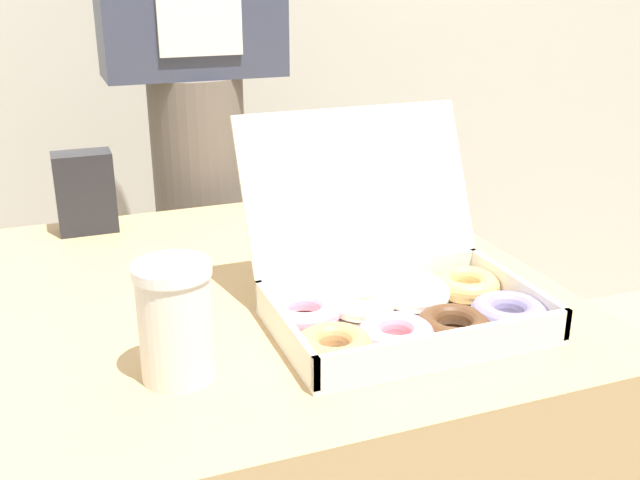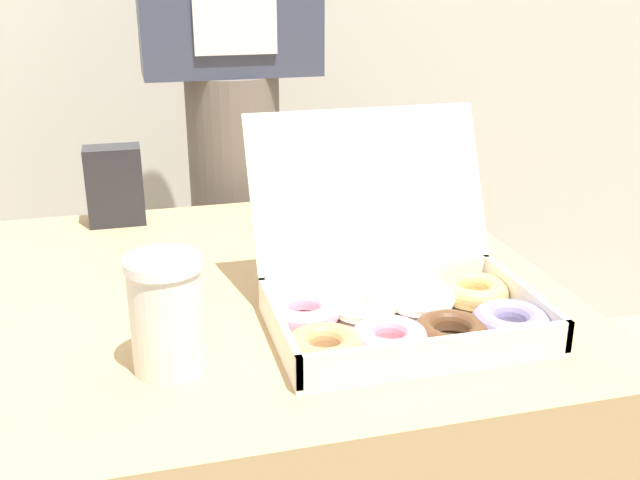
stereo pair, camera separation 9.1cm
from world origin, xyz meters
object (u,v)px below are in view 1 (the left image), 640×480
person_customer (193,52)px  coffee_cup (175,321)px  napkin_holder (85,192)px  donut_box (401,296)px

person_customer → coffee_cup: bearing=-104.0°
coffee_cup → person_customer: person_customer is taller
coffee_cup → napkin_holder: (-0.05, 0.53, 0.00)m
donut_box → person_customer: (-0.10, 0.73, 0.23)m
person_customer → napkin_holder: bearing=-136.1°
donut_box → napkin_holder: bearing=124.5°
donut_box → person_customer: bearing=97.7°
donut_box → person_customer: size_ratio=0.20×
donut_box → coffee_cup: (-0.29, -0.03, 0.03)m
napkin_holder → person_customer: size_ratio=0.08×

